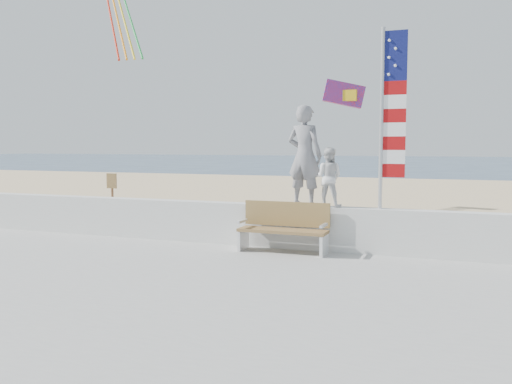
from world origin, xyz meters
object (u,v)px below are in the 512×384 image
at_px(child, 328,177).
at_px(flag, 388,111).
at_px(bench, 284,227).
at_px(adult, 305,156).

height_order(child, flag, flag).
xyz_separation_m(child, bench, (-0.79, -0.45, -0.99)).
xyz_separation_m(adult, child, (0.50, 0.00, -0.43)).
height_order(child, bench, child).
xyz_separation_m(adult, flag, (1.67, -0.00, 0.88)).
distance_m(adult, bench, 1.52).
height_order(bench, flag, flag).
relative_size(adult, bench, 1.15).
distance_m(child, bench, 1.35).
bearing_deg(adult, flag, -167.94).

